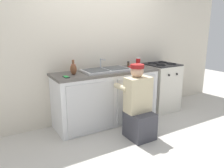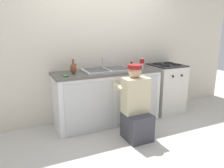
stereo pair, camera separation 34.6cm
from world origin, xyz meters
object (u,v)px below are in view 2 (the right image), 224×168
at_px(vase_decorative, 73,68).
at_px(stove_range, 165,88).
at_px(water_glass, 142,67).
at_px(plumber_person, 136,109).
at_px(soda_cup_red, 142,62).
at_px(spice_bottle_pepper, 131,65).
at_px(sink_double_basin, 107,70).
at_px(condiment_jar, 75,68).
at_px(cell_phone, 65,76).

bearing_deg(vase_decorative, stove_range, 0.54).
bearing_deg(water_glass, plumber_person, -127.69).
xyz_separation_m(soda_cup_red, vase_decorative, (-1.35, -0.16, 0.01)).
relative_size(spice_bottle_pepper, water_glass, 1.05).
bearing_deg(sink_double_basin, condiment_jar, 162.59).
relative_size(sink_double_basin, stove_range, 0.84).
height_order(soda_cup_red, cell_phone, soda_cup_red).
distance_m(plumber_person, cell_phone, 1.16).
distance_m(sink_double_basin, cell_phone, 0.75).
bearing_deg(condiment_jar, soda_cup_red, -1.01).
bearing_deg(vase_decorative, cell_phone, -144.20).
height_order(sink_double_basin, soda_cup_red, sink_double_basin).
height_order(stove_range, water_glass, water_glass).
xyz_separation_m(spice_bottle_pepper, vase_decorative, (-1.11, -0.14, 0.04)).
xyz_separation_m(sink_double_basin, condiment_jar, (-0.51, 0.16, 0.05)).
relative_size(stove_range, cell_phone, 6.77).
height_order(plumber_person, water_glass, plumber_person).
xyz_separation_m(stove_range, spice_bottle_pepper, (-0.71, 0.12, 0.49)).
xyz_separation_m(spice_bottle_pepper, condiment_jar, (-1.05, 0.04, 0.01)).
bearing_deg(sink_double_basin, plumber_person, -78.57).
relative_size(spice_bottle_pepper, condiment_jar, 0.82).
relative_size(sink_double_basin, vase_decorative, 3.48).
xyz_separation_m(stove_range, cell_phone, (-1.99, -0.13, 0.45)).
bearing_deg(vase_decorative, plumber_person, -44.31).
height_order(plumber_person, soda_cup_red, plumber_person).
bearing_deg(condiment_jar, water_glass, -15.71).
bearing_deg(vase_decorative, water_glass, -6.38).
distance_m(sink_double_basin, plumber_person, 0.88).
bearing_deg(stove_range, plumber_person, -146.72).
relative_size(soda_cup_red, cell_phone, 1.09).
height_order(sink_double_basin, condiment_jar, sink_double_basin).
height_order(sink_double_basin, spice_bottle_pepper, sink_double_basin).
relative_size(vase_decorative, condiment_jar, 1.80).
height_order(sink_double_basin, cell_phone, sink_double_basin).
height_order(plumber_person, condiment_jar, plumber_person).
relative_size(vase_decorative, cell_phone, 1.64).
xyz_separation_m(vase_decorative, condiment_jar, (0.07, 0.18, -0.03)).
relative_size(plumber_person, soda_cup_red, 7.26).
bearing_deg(cell_phone, condiment_jar, 52.39).
bearing_deg(cell_phone, plumber_person, -33.78).
bearing_deg(soda_cup_red, condiment_jar, 178.99).
height_order(sink_double_basin, plumber_person, same).
bearing_deg(cell_phone, spice_bottle_pepper, 11.14).
relative_size(sink_double_basin, plumber_person, 0.72).
distance_m(plumber_person, spice_bottle_pepper, 1.06).
bearing_deg(spice_bottle_pepper, cell_phone, -168.86).
xyz_separation_m(sink_double_basin, soda_cup_red, (0.78, 0.14, 0.06)).
bearing_deg(plumber_person, vase_decorative, 135.69).
distance_m(cell_phone, condiment_jar, 0.38).
xyz_separation_m(spice_bottle_pepper, water_glass, (0.05, -0.27, -0.00)).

